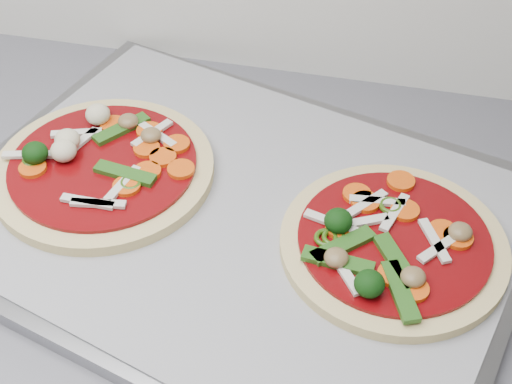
# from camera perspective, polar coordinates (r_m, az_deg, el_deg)

# --- Properties ---
(baking_tray) EXTENTS (0.58, 0.49, 0.02)m
(baking_tray) POSITION_cam_1_polar(r_m,az_deg,el_deg) (0.64, -1.74, -2.08)
(baking_tray) COLOR gray
(baking_tray) RESTS_ON countertop
(parchment) EXTENTS (0.55, 0.47, 0.00)m
(parchment) POSITION_cam_1_polar(r_m,az_deg,el_deg) (0.63, -1.76, -1.51)
(parchment) COLOR #939398
(parchment) RESTS_ON baking_tray
(pizza_left) EXTENTS (0.22, 0.22, 0.03)m
(pizza_left) POSITION_cam_1_polar(r_m,az_deg,el_deg) (0.67, -12.15, 2.14)
(pizza_left) COLOR #DBC17A
(pizza_left) RESTS_ON parchment
(pizza_right) EXTENTS (0.27, 0.27, 0.03)m
(pizza_right) POSITION_cam_1_polar(r_m,az_deg,el_deg) (0.60, 10.74, -4.08)
(pizza_right) COLOR #DBC17A
(pizza_right) RESTS_ON parchment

